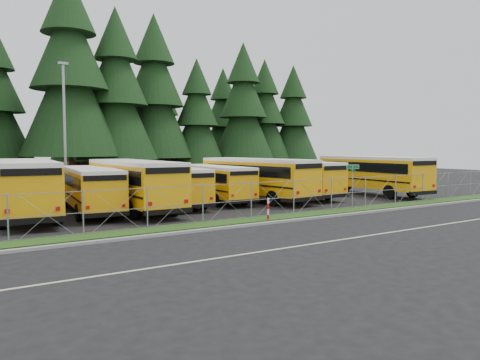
% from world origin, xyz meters
% --- Properties ---
extents(ground, '(120.00, 120.00, 0.00)m').
position_xyz_m(ground, '(0.00, 0.00, 0.00)').
color(ground, black).
rests_on(ground, ground).
extents(curb, '(50.00, 0.25, 0.12)m').
position_xyz_m(curb, '(0.00, -3.10, 0.06)').
color(curb, gray).
rests_on(curb, ground).
extents(grass_verge, '(50.00, 1.40, 0.06)m').
position_xyz_m(grass_verge, '(0.00, -1.70, 0.03)').
color(grass_verge, '#183F12').
rests_on(grass_verge, ground).
extents(road_lane_line, '(50.00, 0.12, 0.01)m').
position_xyz_m(road_lane_line, '(0.00, -8.00, 0.01)').
color(road_lane_line, beige).
rests_on(road_lane_line, ground).
extents(chainlink_fence, '(44.00, 0.10, 2.00)m').
position_xyz_m(chainlink_fence, '(0.00, -1.00, 1.00)').
color(chainlink_fence, gray).
rests_on(chainlink_fence, ground).
extents(brick_building, '(22.00, 10.00, 6.00)m').
position_xyz_m(brick_building, '(6.00, 40.00, 3.00)').
color(brick_building, brown).
rests_on(brick_building, ground).
extents(bus_0, '(4.04, 12.33, 3.17)m').
position_xyz_m(bus_0, '(-14.27, 6.00, 1.59)').
color(bus_0, '#FFAB08').
rests_on(bus_0, ground).
extents(bus_1, '(3.50, 10.44, 2.69)m').
position_xyz_m(bus_1, '(-10.82, 5.87, 1.34)').
color(bus_1, '#FFAB08').
rests_on(bus_1, ground).
extents(bus_2, '(2.81, 11.76, 3.08)m').
position_xyz_m(bus_2, '(-8.42, 5.46, 1.54)').
color(bus_2, '#FFAB08').
rests_on(bus_2, ground).
extents(bus_3, '(3.44, 9.98, 2.56)m').
position_xyz_m(bus_3, '(-5.15, 6.50, 1.28)').
color(bus_3, '#FFAB08').
rests_on(bus_3, ground).
extents(bus_4, '(2.71, 9.93, 2.58)m').
position_xyz_m(bus_4, '(-1.98, 6.98, 1.29)').
color(bus_4, '#FFAB08').
rests_on(bus_4, ground).
extents(bus_5, '(4.02, 11.94, 3.07)m').
position_xyz_m(bus_5, '(0.97, 5.95, 1.53)').
color(bus_5, '#FFAB08').
rests_on(bus_5, ground).
extents(bus_6, '(2.75, 10.80, 2.82)m').
position_xyz_m(bus_6, '(4.57, 6.28, 1.41)').
color(bus_6, '#FFAB08').
rests_on(bus_6, ground).
extents(bus_east, '(3.51, 12.10, 3.13)m').
position_xyz_m(bus_east, '(11.45, 4.48, 1.57)').
color(bus_east, '#FFAB08').
rests_on(bus_east, ground).
extents(street_sign, '(0.80, 0.53, 2.81)m').
position_xyz_m(street_sign, '(3.20, -1.59, 2.03)').
color(street_sign, gray).
rests_on(street_sign, ground).
extents(striped_bollard, '(0.11, 0.11, 1.20)m').
position_xyz_m(striped_bollard, '(-3.66, -2.09, 0.60)').
color(striped_bollard, '#B20C0C').
rests_on(striped_bollard, ground).
extents(light_standard, '(0.70, 0.35, 10.14)m').
position_xyz_m(light_standard, '(-10.26, 14.45, 5.50)').
color(light_standard, gray).
rests_on(light_standard, ground).
extents(conifer_3, '(9.31, 9.31, 20.60)m').
position_xyz_m(conifer_3, '(-7.53, 24.14, 10.30)').
color(conifer_3, black).
rests_on(conifer_3, ground).
extents(conifer_4, '(8.13, 8.13, 17.97)m').
position_xyz_m(conifer_4, '(-2.85, 24.81, 8.99)').
color(conifer_4, black).
rests_on(conifer_4, ground).
extents(conifer_5, '(8.41, 8.41, 18.60)m').
position_xyz_m(conifer_5, '(2.21, 27.10, 9.30)').
color(conifer_5, black).
rests_on(conifer_5, ground).
extents(conifer_6, '(6.39, 6.39, 14.13)m').
position_xyz_m(conifer_6, '(7.14, 26.41, 7.06)').
color(conifer_6, black).
rests_on(conifer_6, ground).
extents(conifer_7, '(7.50, 7.50, 16.59)m').
position_xyz_m(conifer_7, '(13.27, 25.96, 8.29)').
color(conifer_7, black).
rests_on(conifer_7, ground).
extents(conifer_8, '(6.92, 6.92, 15.30)m').
position_xyz_m(conifer_8, '(17.77, 27.74, 7.65)').
color(conifer_8, black).
rests_on(conifer_8, ground).
extents(conifer_9, '(6.71, 6.71, 14.84)m').
position_xyz_m(conifer_9, '(22.04, 27.10, 7.42)').
color(conifer_9, black).
rests_on(conifer_9, ground).
extents(conifer_11, '(7.25, 7.25, 16.03)m').
position_xyz_m(conifer_11, '(-4.12, 33.13, 8.01)').
color(conifer_11, black).
rests_on(conifer_11, ground).
extents(conifer_12, '(7.97, 7.97, 17.62)m').
position_xyz_m(conifer_12, '(5.01, 33.98, 8.81)').
color(conifer_12, black).
rests_on(conifer_12, ground).
extents(conifer_13, '(6.68, 6.68, 14.77)m').
position_xyz_m(conifer_13, '(15.08, 33.75, 7.38)').
color(conifer_13, black).
rests_on(conifer_13, ground).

